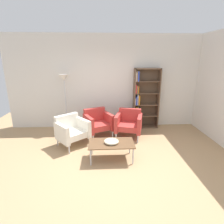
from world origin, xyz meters
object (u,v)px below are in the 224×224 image
object	(u,v)px
decorative_bowl	(111,141)
armchair_by_bookshelf	(72,130)
armchair_near_window	(98,122)
armchair_spare_guest	(129,123)
bookshelf_tall	(143,100)
floor_lamp_torchiere	(64,84)
coffee_table_low	(111,144)

from	to	relation	value
decorative_bowl	armchair_by_bookshelf	xyz separation A→B (m)	(-0.99, 0.75, -0.02)
decorative_bowl	armchair_near_window	distance (m)	1.36
armchair_spare_guest	bookshelf_tall	bearing A→B (deg)	68.04
bookshelf_tall	floor_lamp_torchiere	world-z (taller)	bookshelf_tall
armchair_near_window	floor_lamp_torchiere	distance (m)	1.51
decorative_bowl	armchair_near_window	size ratio (longest dim) A/B	0.35
armchair_spare_guest	floor_lamp_torchiere	size ratio (longest dim) A/B	0.49
bookshelf_tall	armchair_by_bookshelf	world-z (taller)	bookshelf_tall
armchair_spare_guest	floor_lamp_torchiere	distance (m)	2.22
floor_lamp_torchiere	armchair_spare_guest	bearing A→B (deg)	-18.29
bookshelf_tall	coffee_table_low	bearing A→B (deg)	-120.13
armchair_near_window	armchair_by_bookshelf	size ratio (longest dim) A/B	0.96
bookshelf_tall	decorative_bowl	distance (m)	2.29
decorative_bowl	floor_lamp_torchiere	distance (m)	2.46
decorative_bowl	armchair_by_bookshelf	size ratio (longest dim) A/B	0.34
armchair_near_window	armchair_spare_guest	world-z (taller)	same
decorative_bowl	floor_lamp_torchiere	xyz separation A→B (m)	(-1.30, 1.83, 1.01)
coffee_table_low	armchair_by_bookshelf	world-z (taller)	armchair_by_bookshelf
bookshelf_tall	armchair_spare_guest	size ratio (longest dim) A/B	2.21
coffee_table_low	decorative_bowl	size ratio (longest dim) A/B	3.12
armchair_spare_guest	armchair_by_bookshelf	bearing A→B (deg)	-147.87
decorative_bowl	armchair_by_bookshelf	world-z (taller)	armchair_by_bookshelf
coffee_table_low	floor_lamp_torchiere	xyz separation A→B (m)	(-1.30, 1.83, 1.08)
decorative_bowl	armchair_near_window	xyz separation A→B (m)	(-0.33, 1.32, -0.02)
bookshelf_tall	armchair_spare_guest	xyz separation A→B (m)	(-0.56, -0.73, -0.48)
floor_lamp_torchiere	armchair_by_bookshelf	bearing A→B (deg)	-73.66
bookshelf_tall	coffee_table_low	size ratio (longest dim) A/B	1.90
armchair_by_bookshelf	floor_lamp_torchiere	distance (m)	1.52
armchair_by_bookshelf	floor_lamp_torchiere	xyz separation A→B (m)	(-0.31, 1.07, 1.03)
coffee_table_low	armchair_near_window	world-z (taller)	armchair_near_window
decorative_bowl	coffee_table_low	bearing A→B (deg)	180.00
armchair_by_bookshelf	floor_lamp_torchiere	bearing A→B (deg)	66.47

